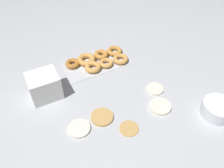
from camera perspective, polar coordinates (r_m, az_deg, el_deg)
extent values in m
plane|color=#B2B5BA|center=(1.21, 1.71, -4.71)|extent=(3.00, 3.00, 0.00)
cylinder|color=tan|center=(1.12, 4.11, -10.56)|extent=(0.09, 0.09, 0.01)
cylinder|color=tan|center=(1.15, -2.41, -7.92)|extent=(0.11, 0.11, 0.01)
cylinder|color=silver|center=(1.12, -7.90, -10.55)|extent=(0.10, 0.10, 0.01)
cylinder|color=silver|center=(1.29, 10.42, -1.28)|extent=(0.09, 0.09, 0.01)
cylinder|color=silver|center=(1.21, 11.51, -5.30)|extent=(0.11, 0.11, 0.01)
cube|color=silver|center=(1.43, -3.69, 4.97)|extent=(0.40, 0.20, 0.01)
torus|color=#C68438|center=(1.50, 0.60, 7.95)|extent=(0.09, 0.09, 0.03)
torus|color=#C68438|center=(1.47, -2.64, 7.10)|extent=(0.09, 0.09, 0.03)
torus|color=#D19347|center=(1.44, -6.20, 5.89)|extent=(0.11, 0.11, 0.03)
torus|color=#AD6B28|center=(1.42, -9.48, 4.88)|extent=(0.08, 0.08, 0.03)
torus|color=#D19347|center=(1.44, 2.07, 6.03)|extent=(0.09, 0.09, 0.03)
torus|color=#D19347|center=(1.41, -1.43, 5.07)|extent=(0.08, 0.08, 0.03)
torus|color=#D19347|center=(1.38, -4.63, 4.05)|extent=(0.09, 0.09, 0.03)
cylinder|color=white|center=(1.25, 24.04, -5.51)|extent=(0.15, 0.15, 0.07)
cube|color=white|center=(1.29, -15.49, -2.18)|extent=(0.15, 0.13, 0.02)
cube|color=white|center=(1.27, -15.69, -1.49)|extent=(0.15, 0.13, 0.02)
cube|color=white|center=(1.26, -15.88, -0.78)|extent=(0.15, 0.13, 0.02)
cube|color=white|center=(1.24, -16.08, -0.06)|extent=(0.15, 0.13, 0.02)
cube|color=white|center=(1.23, -16.29, 0.69)|extent=(0.15, 0.13, 0.02)
cube|color=white|center=(1.21, -16.50, 1.45)|extent=(0.15, 0.13, 0.02)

